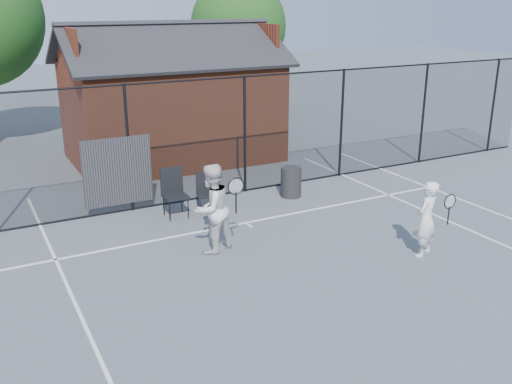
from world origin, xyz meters
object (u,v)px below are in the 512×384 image
player_back (212,209)px  chair_right (206,193)px  player_front (426,219)px  chair_left (175,194)px  waste_bin (291,182)px  clubhouse (172,108)px

player_back → chair_right: size_ratio=1.99×
chair_right → player_back: bearing=-95.7°
player_front → player_back: size_ratio=0.85×
player_front → player_back: (-3.57, 2.12, 0.14)m
chair_left → waste_bin: 3.09m
player_back → chair_left: size_ratio=1.63×
chair_left → waste_bin: chair_left is taller
player_front → chair_left: (-3.56, 4.24, -0.21)m
player_back → clubhouse: bearing=76.0°
player_front → waste_bin: size_ratio=1.99×
player_front → waste_bin: bearing=96.3°
clubhouse → player_back: bearing=-104.0°
chair_left → chair_right: (0.77, 0.00, -0.10)m
clubhouse → chair_left: 5.31m
clubhouse → waste_bin: 5.23m
player_front → waste_bin: 4.28m
chair_left → player_front: bearing=-48.4°
chair_left → player_back: bearing=-88.7°
player_back → chair_left: player_back is taller
player_back → waste_bin: player_back is taller
player_front → chair_left: size_ratio=1.38×
player_back → player_front: bearing=-30.7°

